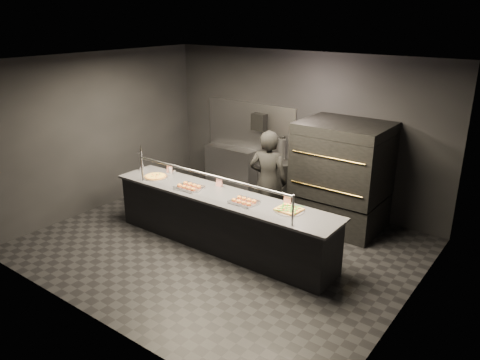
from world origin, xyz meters
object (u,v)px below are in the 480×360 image
(pizza_oven, at_px, (342,175))
(trash_bin, at_px, (282,182))
(service_counter, at_px, (221,220))
(fire_extinguisher, at_px, (282,149))
(beer_tap, at_px, (142,162))
(square_pizza, at_px, (289,210))
(slider_tray_a, at_px, (189,187))
(towel_dispenser, at_px, (259,122))
(slider_tray_b, at_px, (244,201))
(round_pizza, at_px, (155,176))
(worker, at_px, (268,182))
(prep_shelf, at_px, (231,167))

(pizza_oven, bearing_deg, trash_bin, 167.11)
(service_counter, height_order, fire_extinguisher, service_counter)
(beer_tap, height_order, square_pizza, beer_tap)
(slider_tray_a, distance_m, trash_bin, 2.41)
(pizza_oven, xyz_separation_m, towel_dispenser, (-2.10, 0.49, 0.58))
(slider_tray_a, bearing_deg, slider_tray_b, 1.90)
(towel_dispenser, bearing_deg, trash_bin, -13.65)
(square_pizza, bearing_deg, slider_tray_a, -173.97)
(round_pizza, height_order, worker, worker)
(pizza_oven, distance_m, square_pizza, 1.81)
(trash_bin, xyz_separation_m, worker, (0.47, -1.27, 0.49))
(beer_tap, relative_size, slider_tray_b, 1.10)
(towel_dispenser, bearing_deg, round_pizza, -102.70)
(fire_extinguisher, bearing_deg, slider_tray_a, -95.72)
(round_pizza, bearing_deg, beer_tap, 163.47)
(fire_extinguisher, bearing_deg, prep_shelf, -176.34)
(prep_shelf, relative_size, towel_dispenser, 3.43)
(worker, bearing_deg, fire_extinguisher, -85.56)
(round_pizza, xyz_separation_m, slider_tray_b, (1.95, -0.01, 0.01))
(slider_tray_a, distance_m, worker, 1.37)
(worker, bearing_deg, slider_tray_b, 83.65)
(service_counter, xyz_separation_m, round_pizza, (-1.45, -0.05, 0.47))
(slider_tray_a, xyz_separation_m, square_pizza, (1.81, 0.19, -0.01))
(pizza_oven, relative_size, worker, 1.04)
(prep_shelf, xyz_separation_m, square_pizza, (2.81, -2.23, 0.49))
(square_pizza, bearing_deg, towel_dispenser, 132.58)
(trash_bin, bearing_deg, towel_dispenser, 166.35)
(fire_extinguisher, height_order, slider_tray_a, fire_extinguisher)
(round_pizza, xyz_separation_m, square_pizza, (2.66, 0.14, 0.00))
(slider_tray_b, bearing_deg, pizza_oven, 70.35)
(prep_shelf, xyz_separation_m, fire_extinguisher, (1.25, 0.08, 0.61))
(service_counter, distance_m, towel_dispenser, 2.78)
(beer_tap, distance_m, square_pizza, 3.16)
(worker, bearing_deg, square_pizza, 118.60)
(trash_bin, bearing_deg, worker, -69.49)
(pizza_oven, relative_size, fire_extinguisher, 3.78)
(worker, bearing_deg, service_counter, 55.03)
(pizza_oven, xyz_separation_m, prep_shelf, (-2.80, 0.42, -0.52))
(pizza_oven, height_order, fire_extinguisher, pizza_oven)
(fire_extinguisher, height_order, worker, worker)
(slider_tray_b, bearing_deg, worker, 102.53)
(slider_tray_b, distance_m, trash_bin, 2.44)
(towel_dispenser, xyz_separation_m, trash_bin, (0.70, -0.17, -1.12))
(pizza_oven, relative_size, round_pizza, 4.33)
(fire_extinguisher, distance_m, trash_bin, 0.67)
(prep_shelf, height_order, towel_dispenser, towel_dispenser)
(beer_tap, bearing_deg, prep_shelf, 81.05)
(prep_shelf, xyz_separation_m, worker, (1.87, -1.37, 0.47))
(fire_extinguisher, bearing_deg, round_pizza, -114.18)
(round_pizza, bearing_deg, service_counter, 1.94)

